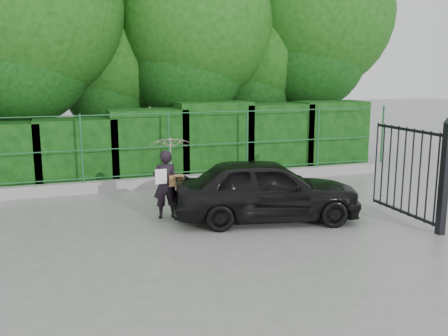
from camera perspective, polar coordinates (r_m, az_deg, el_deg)
name	(u,v)px	position (r m, az deg, el deg)	size (l,w,h in m)	color
ground	(200,239)	(9.67, -2.79, -8.16)	(80.00, 80.00, 0.00)	gray
kerb	(155,183)	(13.85, -7.87, -1.69)	(14.00, 0.25, 0.30)	#9E9E99
fence	(162,145)	(13.70, -7.08, 2.66)	(14.13, 0.06, 1.80)	#1C562B
hedge	(155,145)	(14.69, -7.93, 2.59)	(14.20, 1.20, 2.27)	black
trees	(167,26)	(16.98, -6.49, 15.84)	(17.10, 6.15, 8.08)	black
gate	(427,171)	(10.90, 22.23, -0.30)	(0.22, 2.33, 2.36)	black
woman	(170,164)	(10.89, -6.23, 0.41)	(0.95, 0.97, 1.78)	black
car	(266,189)	(10.76, 4.85, -2.43)	(1.60, 3.99, 1.36)	black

